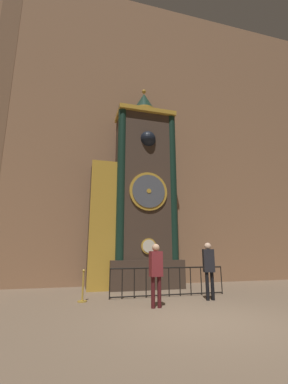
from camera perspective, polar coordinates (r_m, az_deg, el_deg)
ground_plane at (r=6.43m, az=13.48°, el=-26.19°), size 28.00×28.00×0.00m
cathedral_back_wall at (r=14.03m, az=-2.03°, el=14.42°), size 24.00×0.32×15.94m
clock_tower at (r=11.52m, az=-1.48°, el=-1.02°), size 3.97×1.80×9.40m
railing_fence at (r=9.33m, az=5.55°, el=-18.92°), size 4.10×0.05×0.97m
visitor_near at (r=7.47m, az=2.67°, el=-16.62°), size 0.36×0.25×1.70m
visitor_far at (r=8.83m, az=14.19°, el=-15.41°), size 0.38×0.29×1.77m
stanchion_post at (r=8.60m, az=-13.47°, el=-20.68°), size 0.28×0.28×0.95m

